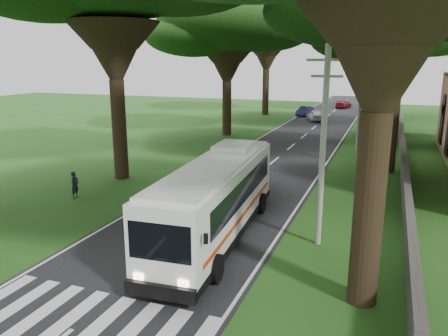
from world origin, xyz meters
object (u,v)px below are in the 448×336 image
at_px(distant_car_a, 316,115).
at_px(distant_car_b, 305,111).
at_px(pole_near, 323,144).
at_px(pole_mid, 360,101).
at_px(coach_bus, 217,197).
at_px(distant_car_c, 343,104).
at_px(pedestrian, 75,185).
at_px(pole_far, 372,87).

xyz_separation_m(distant_car_a, distant_car_b, (-2.20, 4.70, -0.07)).
bearing_deg(pole_near, pole_mid, 90.00).
relative_size(coach_bus, distant_car_c, 2.70).
bearing_deg(pedestrian, pole_mid, -39.33).
distance_m(pole_near, distant_car_c, 54.80).
xyz_separation_m(pole_mid, distant_car_b, (-8.50, 22.31, -3.52)).
bearing_deg(distant_car_b, pedestrian, -88.03).
bearing_deg(pedestrian, distant_car_b, -10.27).
distance_m(pole_near, pedestrian, 13.97).
xyz_separation_m(pole_near, coach_bus, (-4.16, -0.84, -2.40)).
distance_m(pole_far, distant_car_b, 9.48).
xyz_separation_m(pole_far, distant_car_c, (-4.70, 14.49, -3.54)).
height_order(pole_mid, pole_far, same).
relative_size(pole_mid, distant_car_a, 1.94).
relative_size(pole_mid, pole_far, 1.00).
bearing_deg(pedestrian, pole_far, -22.59).
bearing_deg(coach_bus, pole_near, 7.40).
distance_m(pole_mid, distant_car_c, 34.98).
height_order(pole_far, pedestrian, pole_far).
xyz_separation_m(coach_bus, distant_car_b, (-4.34, 43.15, -1.12)).
distance_m(pole_near, distant_car_a, 38.29).
bearing_deg(pole_far, pole_mid, -90.00).
relative_size(pole_near, pedestrian, 5.35).
xyz_separation_m(pole_far, distant_car_b, (-8.50, 2.31, -3.52)).
distance_m(pole_far, pedestrian, 40.97).
height_order(coach_bus, pedestrian, coach_bus).
bearing_deg(coach_bus, distant_car_a, 89.19).
height_order(pole_mid, distant_car_a, pole_mid).
relative_size(distant_car_a, distant_car_c, 0.98).
xyz_separation_m(coach_bus, distant_car_a, (-2.14, 38.44, -1.05)).
xyz_separation_m(pole_mid, pedestrian, (-13.47, -18.54, -3.43)).
height_order(pole_far, distant_car_b, pole_far).
xyz_separation_m(pole_far, pedestrian, (-13.47, -38.54, -3.43)).
bearing_deg(distant_car_b, pole_mid, -60.24).
bearing_deg(pole_far, distant_car_c, 107.98).
bearing_deg(pole_mid, coach_bus, -101.29).
bearing_deg(distant_car_c, pedestrian, 89.72).
xyz_separation_m(pole_near, distant_car_c, (-4.70, 54.49, -3.54)).
xyz_separation_m(pole_far, distant_car_a, (-6.30, -2.39, -3.45)).
height_order(distant_car_b, pedestrian, pedestrian).
xyz_separation_m(distant_car_b, pedestrian, (-4.97, -40.84, 0.08)).
bearing_deg(pole_mid, distant_car_b, 110.86).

